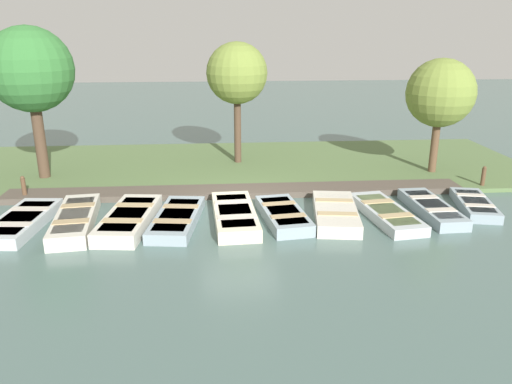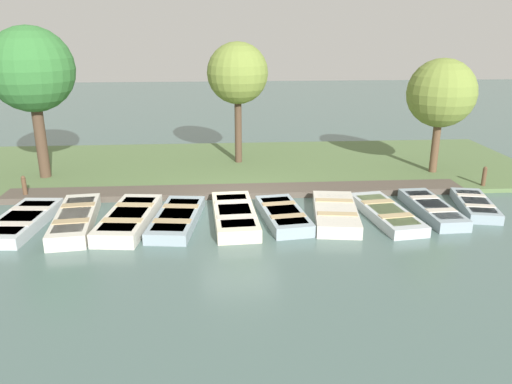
{
  "view_description": "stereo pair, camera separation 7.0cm",
  "coord_description": "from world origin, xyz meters",
  "px_view_note": "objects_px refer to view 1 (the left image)",
  "views": [
    {
      "loc": [
        14.96,
        -0.63,
        5.53
      ],
      "look_at": [
        0.24,
        0.51,
        0.65
      ],
      "focal_mm": 35.0,
      "sensor_mm": 36.0,
      "label": 1
    },
    {
      "loc": [
        14.97,
        -0.56,
        5.53
      ],
      "look_at": [
        0.24,
        0.51,
        0.65
      ],
      "focal_mm": 35.0,
      "sensor_mm": 36.0,
      "label": 2
    }
  ],
  "objects_px": {
    "rowboat_0": "(21,222)",
    "rowboat_1": "(75,220)",
    "rowboat_5": "(283,215)",
    "mooring_post_near": "(24,188)",
    "rowboat_9": "(474,204)",
    "rowboat_4": "(235,215)",
    "rowboat_7": "(386,213)",
    "rowboat_2": "(129,219)",
    "rowboat_3": "(177,218)",
    "park_tree_center": "(440,94)",
    "rowboat_8": "(432,208)",
    "mooring_post_far": "(483,178)",
    "park_tree_left": "(237,74)",
    "park_tree_far_left": "(30,71)",
    "rowboat_6": "(335,213)"
  },
  "relations": [
    {
      "from": "rowboat_4",
      "to": "park_tree_left",
      "type": "xyz_separation_m",
      "value": [
        -6.39,
        0.38,
        3.56
      ]
    },
    {
      "from": "rowboat_2",
      "to": "rowboat_3",
      "type": "bearing_deg",
      "value": 98.11
    },
    {
      "from": "rowboat_4",
      "to": "rowboat_6",
      "type": "distance_m",
      "value": 3.06
    },
    {
      "from": "rowboat_5",
      "to": "park_tree_center",
      "type": "height_order",
      "value": "park_tree_center"
    },
    {
      "from": "rowboat_3",
      "to": "rowboat_8",
      "type": "xyz_separation_m",
      "value": [
        -0.25,
        7.86,
        0.01
      ]
    },
    {
      "from": "rowboat_4",
      "to": "rowboat_5",
      "type": "height_order",
      "value": "rowboat_4"
    },
    {
      "from": "rowboat_9",
      "to": "mooring_post_near",
      "type": "distance_m",
      "value": 14.75
    },
    {
      "from": "rowboat_0",
      "to": "rowboat_6",
      "type": "bearing_deg",
      "value": 94.62
    },
    {
      "from": "rowboat_4",
      "to": "rowboat_5",
      "type": "bearing_deg",
      "value": 84.57
    },
    {
      "from": "mooring_post_near",
      "to": "rowboat_5",
      "type": "bearing_deg",
      "value": 73.53
    },
    {
      "from": "rowboat_0",
      "to": "rowboat_9",
      "type": "bearing_deg",
      "value": 96.72
    },
    {
      "from": "rowboat_2",
      "to": "rowboat_9",
      "type": "relative_size",
      "value": 1.24
    },
    {
      "from": "rowboat_5",
      "to": "rowboat_9",
      "type": "xyz_separation_m",
      "value": [
        -0.51,
        6.22,
        -0.02
      ]
    },
    {
      "from": "rowboat_2",
      "to": "park_tree_center",
      "type": "xyz_separation_m",
      "value": [
        -4.44,
        11.0,
        2.97
      ]
    },
    {
      "from": "rowboat_0",
      "to": "rowboat_7",
      "type": "xyz_separation_m",
      "value": [
        0.09,
        10.81,
        -0.01
      ]
    },
    {
      "from": "rowboat_0",
      "to": "rowboat_9",
      "type": "height_order",
      "value": "rowboat_0"
    },
    {
      "from": "rowboat_2",
      "to": "mooring_post_far",
      "type": "xyz_separation_m",
      "value": [
        -2.54,
        12.07,
        0.22
      ]
    },
    {
      "from": "rowboat_1",
      "to": "rowboat_8",
      "type": "distance_m",
      "value": 10.8
    },
    {
      "from": "rowboat_5",
      "to": "park_tree_left",
      "type": "distance_m",
      "value": 7.46
    },
    {
      "from": "mooring_post_far",
      "to": "park_tree_far_left",
      "type": "relative_size",
      "value": 0.15
    },
    {
      "from": "rowboat_0",
      "to": "park_tree_far_left",
      "type": "bearing_deg",
      "value": -165.28
    },
    {
      "from": "rowboat_1",
      "to": "rowboat_7",
      "type": "xyz_separation_m",
      "value": [
        0.02,
        9.26,
        -0.05
      ]
    },
    {
      "from": "rowboat_8",
      "to": "park_tree_far_left",
      "type": "bearing_deg",
      "value": -110.97
    },
    {
      "from": "rowboat_8",
      "to": "park_tree_far_left",
      "type": "distance_m",
      "value": 14.46
    },
    {
      "from": "rowboat_9",
      "to": "rowboat_0",
      "type": "bearing_deg",
      "value": -75.98
    },
    {
      "from": "rowboat_7",
      "to": "mooring_post_far",
      "type": "xyz_separation_m",
      "value": [
        -2.5,
        4.36,
        0.27
      ]
    },
    {
      "from": "park_tree_center",
      "to": "mooring_post_far",
      "type": "bearing_deg",
      "value": 29.1
    },
    {
      "from": "rowboat_1",
      "to": "mooring_post_near",
      "type": "height_order",
      "value": "mooring_post_near"
    },
    {
      "from": "rowboat_9",
      "to": "mooring_post_far",
      "type": "height_order",
      "value": "mooring_post_far"
    },
    {
      "from": "rowboat_6",
      "to": "rowboat_7",
      "type": "height_order",
      "value": "rowboat_6"
    },
    {
      "from": "rowboat_4",
      "to": "mooring_post_far",
      "type": "bearing_deg",
      "value": 101.98
    },
    {
      "from": "rowboat_3",
      "to": "park_tree_center",
      "type": "distance_m",
      "value": 11.0
    },
    {
      "from": "park_tree_left",
      "to": "rowboat_0",
      "type": "bearing_deg",
      "value": -45.85
    },
    {
      "from": "rowboat_3",
      "to": "mooring_post_near",
      "type": "height_order",
      "value": "mooring_post_near"
    },
    {
      "from": "rowboat_4",
      "to": "rowboat_5",
      "type": "xyz_separation_m",
      "value": [
        0.06,
        1.46,
        -0.02
      ]
    },
    {
      "from": "rowboat_9",
      "to": "park_tree_left",
      "type": "distance_m",
      "value": 10.08
    },
    {
      "from": "rowboat_2",
      "to": "mooring_post_near",
      "type": "bearing_deg",
      "value": -116.85
    },
    {
      "from": "rowboat_7",
      "to": "rowboat_8",
      "type": "relative_size",
      "value": 1.07
    },
    {
      "from": "rowboat_1",
      "to": "rowboat_7",
      "type": "distance_m",
      "value": 9.26
    },
    {
      "from": "park_tree_center",
      "to": "rowboat_9",
      "type": "bearing_deg",
      "value": -3.41
    },
    {
      "from": "rowboat_7",
      "to": "rowboat_9",
      "type": "bearing_deg",
      "value": 92.53
    },
    {
      "from": "rowboat_0",
      "to": "rowboat_4",
      "type": "distance_m",
      "value": 6.2
    },
    {
      "from": "rowboat_8",
      "to": "park_tree_left",
      "type": "distance_m",
      "value": 9.21
    },
    {
      "from": "rowboat_4",
      "to": "rowboat_1",
      "type": "bearing_deg",
      "value": -92.43
    },
    {
      "from": "mooring_post_near",
      "to": "park_tree_left",
      "type": "height_order",
      "value": "park_tree_left"
    },
    {
      "from": "rowboat_0",
      "to": "rowboat_3",
      "type": "relative_size",
      "value": 1.0
    },
    {
      "from": "rowboat_0",
      "to": "rowboat_1",
      "type": "relative_size",
      "value": 0.92
    },
    {
      "from": "rowboat_3",
      "to": "rowboat_5",
      "type": "relative_size",
      "value": 1.12
    },
    {
      "from": "rowboat_2",
      "to": "mooring_post_near",
      "type": "height_order",
      "value": "mooring_post_near"
    },
    {
      "from": "rowboat_5",
      "to": "mooring_post_near",
      "type": "distance_m",
      "value": 8.76
    }
  ]
}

